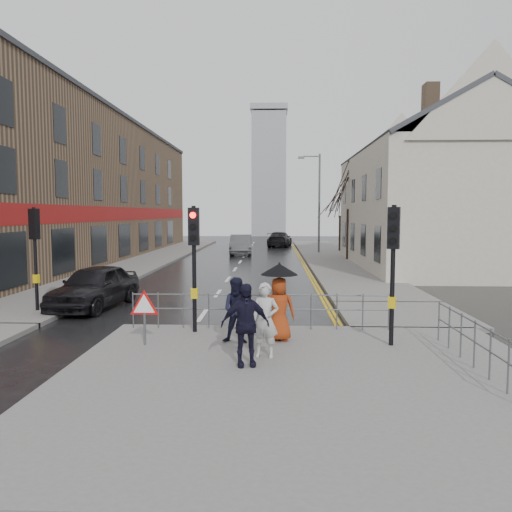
# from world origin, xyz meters

# --- Properties ---
(ground) EXTENTS (120.00, 120.00, 0.00)m
(ground) POSITION_xyz_m (0.00, 0.00, 0.00)
(ground) COLOR black
(ground) RESTS_ON ground
(near_pavement) EXTENTS (10.00, 9.00, 0.14)m
(near_pavement) POSITION_xyz_m (3.00, -3.50, 0.07)
(near_pavement) COLOR #605E5B
(near_pavement) RESTS_ON ground
(left_pavement) EXTENTS (4.00, 44.00, 0.14)m
(left_pavement) POSITION_xyz_m (-6.50, 23.00, 0.07)
(left_pavement) COLOR #605E5B
(left_pavement) RESTS_ON ground
(right_pavement) EXTENTS (4.00, 40.00, 0.14)m
(right_pavement) POSITION_xyz_m (6.50, 25.00, 0.07)
(right_pavement) COLOR #605E5B
(right_pavement) RESTS_ON ground
(pavement_bridge_right) EXTENTS (4.00, 4.20, 0.14)m
(pavement_bridge_right) POSITION_xyz_m (6.50, 3.00, 0.07)
(pavement_bridge_right) COLOR #605E5B
(pavement_bridge_right) RESTS_ON ground
(building_left_terrace) EXTENTS (8.00, 42.00, 10.00)m
(building_left_terrace) POSITION_xyz_m (-12.00, 22.00, 5.00)
(building_left_terrace) COLOR brown
(building_left_terrace) RESTS_ON ground
(building_right_cream) EXTENTS (9.00, 16.40, 10.10)m
(building_right_cream) POSITION_xyz_m (12.00, 18.00, 4.78)
(building_right_cream) COLOR beige
(building_right_cream) RESTS_ON ground
(church_tower) EXTENTS (5.00, 5.00, 18.00)m
(church_tower) POSITION_xyz_m (1.50, 62.00, 9.00)
(church_tower) COLOR #96999E
(church_tower) RESTS_ON ground
(traffic_signal_near_left) EXTENTS (0.28, 0.27, 3.40)m
(traffic_signal_near_left) POSITION_xyz_m (0.20, 0.20, 2.46)
(traffic_signal_near_left) COLOR black
(traffic_signal_near_left) RESTS_ON near_pavement
(traffic_signal_near_right) EXTENTS (0.34, 0.33, 3.40)m
(traffic_signal_near_right) POSITION_xyz_m (5.20, -1.00, 2.46)
(traffic_signal_near_right) COLOR black
(traffic_signal_near_right) RESTS_ON near_pavement
(traffic_signal_far_left) EXTENTS (0.34, 0.33, 3.40)m
(traffic_signal_far_left) POSITION_xyz_m (-5.50, 3.00, 2.46)
(traffic_signal_far_left) COLOR black
(traffic_signal_far_left) RESTS_ON left_pavement
(guard_railing_front) EXTENTS (7.14, 0.04, 1.00)m
(guard_railing_front) POSITION_xyz_m (1.95, 0.60, 0.86)
(guard_railing_front) COLOR #595B5E
(guard_railing_front) RESTS_ON near_pavement
(guard_railing_side) EXTENTS (0.04, 4.54, 1.00)m
(guard_railing_side) POSITION_xyz_m (6.50, -2.75, 0.84)
(guard_railing_side) COLOR #595B5E
(guard_railing_side) RESTS_ON near_pavement
(warning_sign) EXTENTS (0.80, 0.07, 1.35)m
(warning_sign) POSITION_xyz_m (-0.80, -1.21, 1.04)
(warning_sign) COLOR #595B5E
(warning_sign) RESTS_ON near_pavement
(street_lamp) EXTENTS (1.83, 0.25, 8.00)m
(street_lamp) POSITION_xyz_m (5.82, 28.00, 4.71)
(street_lamp) COLOR #595B5E
(street_lamp) RESTS_ON right_pavement
(tree_near) EXTENTS (2.40, 2.40, 6.58)m
(tree_near) POSITION_xyz_m (7.50, 22.00, 5.14)
(tree_near) COLOR black
(tree_near) RESTS_ON right_pavement
(tree_far) EXTENTS (2.40, 2.40, 5.64)m
(tree_far) POSITION_xyz_m (8.00, 30.00, 4.42)
(tree_far) COLOR black
(tree_far) RESTS_ON right_pavement
(pedestrian_a) EXTENTS (0.67, 0.50, 1.67)m
(pedestrian_a) POSITION_xyz_m (2.15, -2.11, 0.97)
(pedestrian_a) COLOR #B1B2AE
(pedestrian_a) RESTS_ON near_pavement
(pedestrian_b) EXTENTS (0.84, 0.67, 1.63)m
(pedestrian_b) POSITION_xyz_m (1.46, -0.91, 0.95)
(pedestrian_b) COLOR black
(pedestrian_b) RESTS_ON near_pavement
(pedestrian_with_umbrella) EXTENTS (0.96, 0.96, 1.95)m
(pedestrian_with_umbrella) POSITION_xyz_m (2.47, -0.67, 1.23)
(pedestrian_with_umbrella) COLOR #923111
(pedestrian_with_umbrella) RESTS_ON near_pavement
(pedestrian_d) EXTENTS (1.09, 0.62, 1.75)m
(pedestrian_d) POSITION_xyz_m (1.74, -2.77, 1.01)
(pedestrian_d) COLOR black
(pedestrian_d) RESTS_ON near_pavement
(car_parked) EXTENTS (2.39, 4.67, 1.52)m
(car_parked) POSITION_xyz_m (-4.00, 4.19, 0.76)
(car_parked) COLOR black
(car_parked) RESTS_ON ground
(car_mid) EXTENTS (1.88, 4.93, 1.60)m
(car_mid) POSITION_xyz_m (-0.36, 27.18, 0.80)
(car_mid) COLOR #494B4E
(car_mid) RESTS_ON ground
(car_far) EXTENTS (2.74, 5.39, 1.50)m
(car_far) POSITION_xyz_m (2.87, 36.76, 0.75)
(car_far) COLOR black
(car_far) RESTS_ON ground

